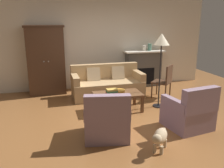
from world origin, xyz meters
name	(u,v)px	position (x,y,z in m)	size (l,w,h in m)	color
ground_plane	(115,117)	(0.00, 0.00, 0.00)	(9.60, 9.60, 0.00)	brown
back_wall	(93,42)	(0.00, 2.55, 1.40)	(7.20, 0.10, 2.80)	silver
fireplace	(143,68)	(1.55, 2.30, 0.57)	(1.26, 0.48, 1.12)	#4C4947
armoire	(46,60)	(-1.40, 2.22, 0.96)	(1.06, 0.57, 1.91)	#472D1E
couch	(107,85)	(0.18, 1.51, 0.32)	(1.93, 0.88, 0.86)	tan
coffee_table	(118,95)	(0.16, 0.39, 0.37)	(1.10, 0.60, 0.42)	brown
fruit_bowl	(119,91)	(0.21, 0.44, 0.45)	(0.27, 0.27, 0.07)	orange
book_stack	(112,91)	(0.02, 0.37, 0.48)	(0.26, 0.19, 0.12)	#B73833
mantel_vase_cream	(144,48)	(1.55, 2.28, 1.20)	(0.11, 0.11, 0.17)	beige
mantel_vase_jade	(150,47)	(1.73, 2.28, 1.23)	(0.11, 0.11, 0.21)	slate
armchair_near_left	(107,121)	(-0.39, -0.82, 0.32)	(0.89, 0.89, 0.88)	gray
armchair_near_right	(189,113)	(1.25, -0.85, 0.32)	(0.88, 0.88, 0.88)	gray
side_chair_wooden	(165,80)	(1.63, 0.97, 0.51)	(0.62, 0.62, 0.90)	#472D1E
floor_lamp	(161,44)	(1.20, 0.40, 1.52)	(0.36, 0.36, 1.75)	black
dog	(160,137)	(0.33, -1.48, 0.25)	(0.43, 0.48, 0.39)	tan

